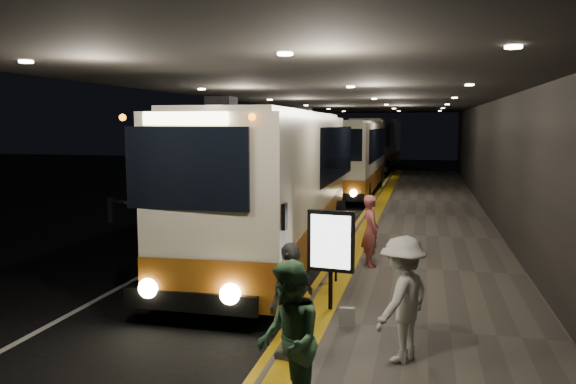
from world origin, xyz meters
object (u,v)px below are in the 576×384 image
at_px(passenger_boarding, 371,231).
at_px(stanchion_post, 336,255).
at_px(coach_main, 278,189).
at_px(bag_polka, 347,317).
at_px(coach_second, 354,160).
at_px(passenger_waiting_white, 403,299).
at_px(coach_third, 376,146).
at_px(passenger_waiting_grey, 292,301).
at_px(info_sign, 331,243).
at_px(passenger_waiting_green, 288,341).

height_order(passenger_boarding, stanchion_post, passenger_boarding).
height_order(coach_main, bag_polka, coach_main).
bearing_deg(coach_second, passenger_waiting_white, -81.07).
bearing_deg(coach_main, coach_second, 85.55).
relative_size(passenger_boarding, passenger_waiting_white, 0.95).
relative_size(coach_third, passenger_waiting_white, 6.74).
relative_size(coach_second, passenger_waiting_grey, 6.64).
distance_m(passenger_boarding, info_sign, 3.43).
xyz_separation_m(coach_main, passenger_waiting_green, (2.37, -8.55, -0.73)).
bearing_deg(bag_polka, passenger_waiting_grey, -112.46).
height_order(coach_second, stanchion_post, coach_second).
bearing_deg(bag_polka, passenger_waiting_white, -51.05).
relative_size(passenger_waiting_grey, bag_polka, 5.37).
bearing_deg(info_sign, bag_polka, -55.71).
xyz_separation_m(coach_main, passenger_waiting_white, (3.59, -6.58, -0.75)).
xyz_separation_m(coach_main, passenger_waiting_grey, (2.02, -6.89, -0.80)).
bearing_deg(passenger_waiting_grey, passenger_waiting_white, 121.70).
bearing_deg(stanchion_post, passenger_waiting_grey, -90.25).
height_order(coach_second, passenger_waiting_white, coach_second).
xyz_separation_m(passenger_waiting_white, info_sign, (-1.37, 1.96, 0.34)).
bearing_deg(passenger_waiting_green, info_sign, 161.63).
height_order(passenger_boarding, passenger_waiting_grey, passenger_boarding).
distance_m(coach_third, passenger_waiting_grey, 36.07).
relative_size(passenger_boarding, passenger_waiting_green, 0.93).
height_order(passenger_waiting_grey, stanchion_post, passenger_waiting_grey).
xyz_separation_m(passenger_waiting_grey, bag_polka, (0.61, 1.49, -0.70)).
relative_size(bag_polka, stanchion_post, 0.27).
distance_m(coach_main, passenger_waiting_white, 7.54).
xyz_separation_m(coach_second, info_sign, (1.90, -18.86, -0.33)).
bearing_deg(coach_third, coach_main, -87.28).
height_order(coach_main, passenger_waiting_white, coach_main).
bearing_deg(coach_second, passenger_waiting_green, -84.86).
height_order(coach_third, bag_polka, coach_third).
relative_size(coach_main, bag_polka, 37.94).
xyz_separation_m(passenger_waiting_green, info_sign, (-0.15, 3.92, 0.32)).
height_order(passenger_boarding, passenger_waiting_white, passenger_waiting_white).
xyz_separation_m(coach_main, bag_polka, (2.63, -5.40, -1.50)).
height_order(passenger_boarding, bag_polka, passenger_boarding).
xyz_separation_m(coach_second, bag_polka, (2.31, -19.64, -1.42)).
height_order(passenger_waiting_green, stanchion_post, passenger_waiting_green).
bearing_deg(info_sign, passenger_waiting_white, -48.77).
height_order(passenger_waiting_grey, bag_polka, passenger_waiting_grey).
bearing_deg(passenger_waiting_white, passenger_waiting_grey, -52.11).
bearing_deg(passenger_waiting_green, bag_polka, 154.63).
height_order(bag_polka, stanchion_post, stanchion_post).
relative_size(coach_main, passenger_waiting_green, 6.55).
bearing_deg(passenger_waiting_green, passenger_waiting_white, 127.60).
bearing_deg(coach_main, info_sign, -67.55).
relative_size(coach_third, passenger_boarding, 7.11).
distance_m(coach_second, passenger_boarding, 15.67).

